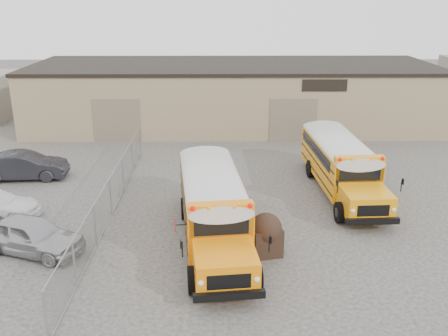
{
  "coord_description": "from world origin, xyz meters",
  "views": [
    {
      "loc": [
        -0.96,
        -18.12,
        9.74
      ],
      "look_at": [
        -0.79,
        4.98,
        1.6
      ],
      "focal_mm": 40.0,
      "sensor_mm": 36.0,
      "label": 1
    }
  ],
  "objects_px": {
    "school_bus_left": "(202,157)",
    "school_bus_right": "(315,131)",
    "car_silver": "(30,235)",
    "tarp_bundle": "(266,234)",
    "car_dark": "(24,166)"
  },
  "relations": [
    {
      "from": "school_bus_left",
      "to": "tarp_bundle",
      "type": "height_order",
      "value": "school_bus_left"
    },
    {
      "from": "car_silver",
      "to": "car_dark",
      "type": "xyz_separation_m",
      "value": [
        -3.3,
        8.27,
        0.02
      ]
    },
    {
      "from": "school_bus_left",
      "to": "tarp_bundle",
      "type": "distance_m",
      "value": 7.75
    },
    {
      "from": "car_dark",
      "to": "car_silver",
      "type": "bearing_deg",
      "value": -162.95
    },
    {
      "from": "car_silver",
      "to": "car_dark",
      "type": "height_order",
      "value": "car_dark"
    },
    {
      "from": "school_bus_left",
      "to": "car_dark",
      "type": "relative_size",
      "value": 2.14
    },
    {
      "from": "school_bus_left",
      "to": "school_bus_right",
      "type": "relative_size",
      "value": 1.03
    },
    {
      "from": "tarp_bundle",
      "to": "car_silver",
      "type": "height_order",
      "value": "tarp_bundle"
    },
    {
      "from": "school_bus_right",
      "to": "tarp_bundle",
      "type": "distance_m",
      "value": 13.17
    },
    {
      "from": "school_bus_left",
      "to": "tarp_bundle",
      "type": "bearing_deg",
      "value": -69.42
    },
    {
      "from": "school_bus_left",
      "to": "car_silver",
      "type": "height_order",
      "value": "school_bus_left"
    },
    {
      "from": "tarp_bundle",
      "to": "school_bus_right",
      "type": "bearing_deg",
      "value": 71.66
    },
    {
      "from": "school_bus_right",
      "to": "school_bus_left",
      "type": "bearing_deg",
      "value": -142.45
    },
    {
      "from": "car_silver",
      "to": "school_bus_left",
      "type": "bearing_deg",
      "value": -23.46
    },
    {
      "from": "tarp_bundle",
      "to": "car_dark",
      "type": "bearing_deg",
      "value": 145.89
    }
  ]
}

